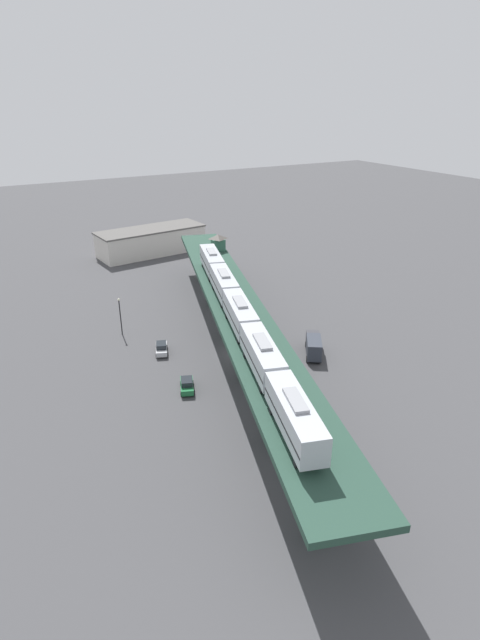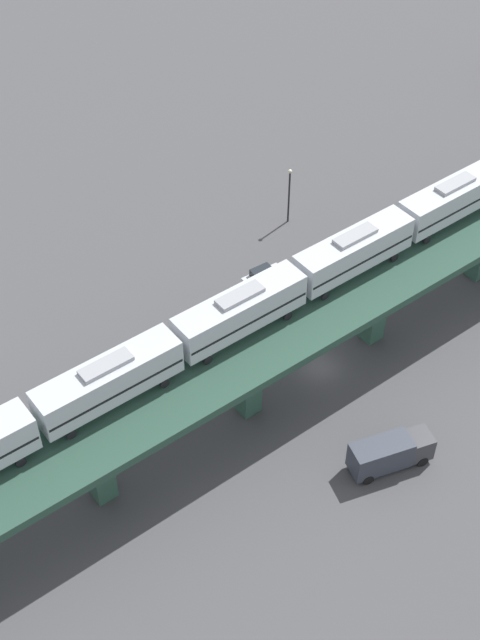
% 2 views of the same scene
% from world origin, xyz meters
% --- Properties ---
extents(ground_plane, '(400.00, 400.00, 0.00)m').
position_xyz_m(ground_plane, '(0.00, 0.00, 0.00)').
color(ground_plane, '#424244').
extents(elevated_viaduct, '(34.71, 90.49, 8.49)m').
position_xyz_m(elevated_viaduct, '(-0.06, -0.19, 7.27)').
color(elevated_viaduct, '#244135').
rests_on(elevated_viaduct, ground).
extents(subway_train, '(20.77, 60.53, 4.45)m').
position_xyz_m(subway_train, '(-3.75, -7.55, 11.03)').
color(subway_train, '#ADB2BA').
rests_on(subway_train, elevated_viaduct).
extents(signal_hut, '(4.02, 4.02, 3.40)m').
position_xyz_m(signal_hut, '(11.62, 30.08, 10.29)').
color(signal_hut, '#33604C').
rests_on(signal_hut, elevated_viaduct).
extents(street_car_silver, '(3.22, 4.75, 1.89)m').
position_xyz_m(street_car_silver, '(-10.90, 6.44, 0.94)').
color(street_car_silver, '#B7BABF').
rests_on(street_car_silver, ground).
extents(street_car_green, '(3.28, 4.75, 1.89)m').
position_xyz_m(street_car_green, '(-11.77, -6.17, 0.94)').
color(street_car_green, '#1E6638').
rests_on(street_car_green, ground).
extents(delivery_truck, '(5.85, 7.25, 3.20)m').
position_xyz_m(delivery_truck, '(10.75, -6.23, 1.76)').
color(delivery_truck, '#333338').
rests_on(delivery_truck, ground).
extents(street_lamp, '(0.44, 0.44, 6.94)m').
position_xyz_m(street_lamp, '(-14.57, 16.52, 4.11)').
color(street_lamp, black).
rests_on(street_lamp, ground).
extents(warehouse_building, '(29.52, 13.33, 6.80)m').
position_xyz_m(warehouse_building, '(7.42, 62.11, 3.41)').
color(warehouse_building, beige).
rests_on(warehouse_building, ground).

